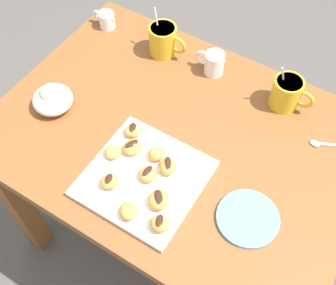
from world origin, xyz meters
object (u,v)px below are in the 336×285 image
(beignet_4, at_px, (128,211))
(ice_cream_bowl, at_px, (52,98))
(beignet_2, at_px, (159,200))
(beignet_7, at_px, (110,182))
(beignet_0, at_px, (156,154))
(beignet_5, at_px, (113,152))
(dining_table, at_px, (176,159))
(beignet_1, at_px, (168,166))
(pastry_plate_square, at_px, (144,178))
(saucer_sky_left, at_px, (248,218))
(coffee_mug_mustard_left, at_px, (163,40))
(cream_pitcher_white, at_px, (214,62))
(beignet_3, at_px, (160,224))
(beignet_6, at_px, (132,147))
(beignet_9, at_px, (148,174))
(coffee_mug_mustard_right, at_px, (287,92))
(beignet_8, at_px, (133,131))
(chocolate_sauce_pitcher, at_px, (106,19))

(beignet_4, bearing_deg, ice_cream_bowl, 155.69)
(beignet_2, distance_m, beignet_7, 0.13)
(beignet_0, bearing_deg, beignet_5, -151.58)
(dining_table, bearing_deg, beignet_7, -102.88)
(beignet_1, bearing_deg, beignet_4, -95.46)
(pastry_plate_square, bearing_deg, beignet_0, 95.91)
(ice_cream_bowl, distance_m, beignet_0, 0.35)
(saucer_sky_left, distance_m, beignet_4, 0.29)
(coffee_mug_mustard_left, height_order, cream_pitcher_white, coffee_mug_mustard_left)
(dining_table, bearing_deg, beignet_0, -90.97)
(dining_table, distance_m, saucer_sky_left, 0.34)
(beignet_3, relative_size, beignet_6, 0.91)
(beignet_0, xyz_separation_m, beignet_9, (0.02, -0.06, -0.00))
(beignet_4, bearing_deg, beignet_7, 154.24)
(coffee_mug_mustard_right, bearing_deg, beignet_8, -132.79)
(beignet_6, bearing_deg, chocolate_sauce_pitcher, 133.92)
(coffee_mug_mustard_right, relative_size, beignet_2, 2.65)
(beignet_8, bearing_deg, cream_pitcher_white, 78.79)
(coffee_mug_mustard_right, height_order, beignet_8, coffee_mug_mustard_right)
(beignet_0, bearing_deg, pastry_plate_square, -84.09)
(beignet_0, relative_size, beignet_1, 0.84)
(chocolate_sauce_pitcher, bearing_deg, dining_table, -30.97)
(cream_pitcher_white, height_order, chocolate_sauce_pitcher, cream_pitcher_white)
(saucer_sky_left, xyz_separation_m, beignet_8, (-0.37, 0.06, 0.03))
(cream_pitcher_white, height_order, beignet_3, cream_pitcher_white)
(pastry_plate_square, xyz_separation_m, beignet_1, (0.04, 0.05, 0.02))
(coffee_mug_mustard_left, height_order, beignet_4, coffee_mug_mustard_left)
(chocolate_sauce_pitcher, distance_m, beignet_4, 0.71)
(pastry_plate_square, relative_size, coffee_mug_mustard_right, 1.96)
(beignet_3, xyz_separation_m, beignet_8, (-0.21, 0.19, -0.00))
(cream_pitcher_white, xyz_separation_m, ice_cream_bowl, (-0.32, -0.37, -0.00))
(chocolate_sauce_pitcher, relative_size, beignet_5, 2.01)
(chocolate_sauce_pitcher, height_order, beignet_1, chocolate_sauce_pitcher)
(beignet_8, height_order, beignet_9, beignet_9)
(ice_cream_bowl, xyz_separation_m, beignet_0, (0.35, -0.00, -0.00))
(coffee_mug_mustard_left, xyz_separation_m, cream_pitcher_white, (0.18, 0.01, -0.01))
(chocolate_sauce_pitcher, distance_m, beignet_2, 0.70)
(dining_table, relative_size, beignet_0, 23.66)
(ice_cream_bowl, distance_m, beignet_7, 0.33)
(beignet_5, height_order, beignet_6, beignet_6)
(beignet_2, bearing_deg, pastry_plate_square, 148.93)
(chocolate_sauce_pitcher, xyz_separation_m, beignet_3, (0.54, -0.53, 0.00))
(dining_table, xyz_separation_m, beignet_9, (0.01, -0.17, 0.16))
(saucer_sky_left, height_order, beignet_6, beignet_6)
(ice_cream_bowl, relative_size, beignet_8, 2.32)
(saucer_sky_left, xyz_separation_m, beignet_5, (-0.38, -0.03, 0.03))
(pastry_plate_square, xyz_separation_m, beignet_3, (0.11, -0.09, 0.03))
(chocolate_sauce_pitcher, xyz_separation_m, beignet_4, (0.46, -0.54, 0.00))
(beignet_8, bearing_deg, beignet_3, -42.80)
(saucer_sky_left, height_order, beignet_8, beignet_8)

